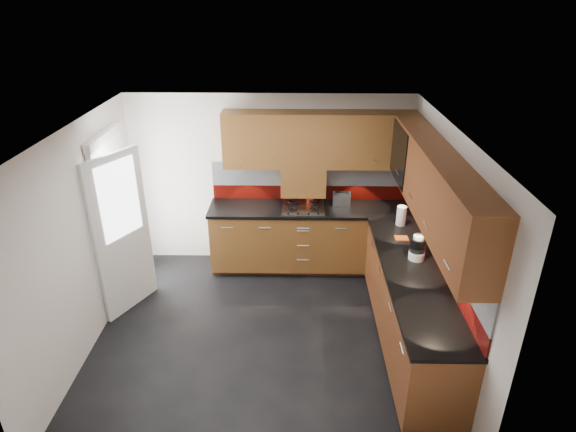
{
  "coord_description": "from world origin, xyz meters",
  "views": [
    {
      "loc": [
        0.35,
        -4.4,
        3.63
      ],
      "look_at": [
        0.26,
        0.65,
        1.21
      ],
      "focal_mm": 30.0,
      "sensor_mm": 36.0,
      "label": 1
    }
  ],
  "objects_px": {
    "toaster": "(342,199)",
    "food_processor": "(417,248)",
    "gas_hob": "(303,207)",
    "utensil_pot": "(310,195)"
  },
  "relations": [
    {
      "from": "toaster",
      "to": "gas_hob",
      "type": "bearing_deg",
      "value": -165.62
    },
    {
      "from": "toaster",
      "to": "food_processor",
      "type": "xyz_separation_m",
      "value": [
        0.7,
        -1.44,
        0.05
      ]
    },
    {
      "from": "gas_hob",
      "to": "food_processor",
      "type": "bearing_deg",
      "value": -46.95
    },
    {
      "from": "food_processor",
      "to": "gas_hob",
      "type": "bearing_deg",
      "value": 133.05
    },
    {
      "from": "utensil_pot",
      "to": "toaster",
      "type": "height_order",
      "value": "utensil_pot"
    },
    {
      "from": "gas_hob",
      "to": "utensil_pot",
      "type": "relative_size",
      "value": 1.36
    },
    {
      "from": "gas_hob",
      "to": "utensil_pot",
      "type": "bearing_deg",
      "value": 64.84
    },
    {
      "from": "toaster",
      "to": "food_processor",
      "type": "relative_size",
      "value": 0.86
    },
    {
      "from": "utensil_pot",
      "to": "toaster",
      "type": "xyz_separation_m",
      "value": [
        0.42,
        -0.08,
        -0.01
      ]
    },
    {
      "from": "utensil_pot",
      "to": "toaster",
      "type": "relative_size",
      "value": 1.67
    }
  ]
}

